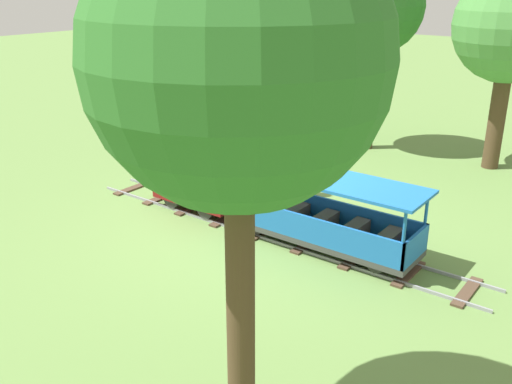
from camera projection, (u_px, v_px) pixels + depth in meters
The scene contains 8 objects.
ground_plane at pixel (261, 229), 8.15m from camera, with size 60.00×60.00×0.00m, color #608442.
track at pixel (267, 230), 8.08m from camera, with size 0.76×6.40×0.04m.
locomotive at pixel (203, 182), 8.59m from camera, with size 0.72×1.45×1.05m.
passenger_car at pixel (323, 219), 7.43m from camera, with size 0.82×2.70×0.97m.
conductor_person at pixel (269, 141), 9.01m from camera, with size 0.30×0.30×1.62m.
oak_tree_near at pixel (238, 61), 3.41m from camera, with size 1.93×1.93×3.91m.
oak_tree_far at pixel (376, 7), 11.03m from camera, with size 1.90×1.90×3.84m.
oak_tree_distant at pixel (511, 27), 9.89m from camera, with size 2.01×2.01×3.62m.
Camera 1 is at (-5.98, -4.41, 3.40)m, focal length 39.58 mm.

